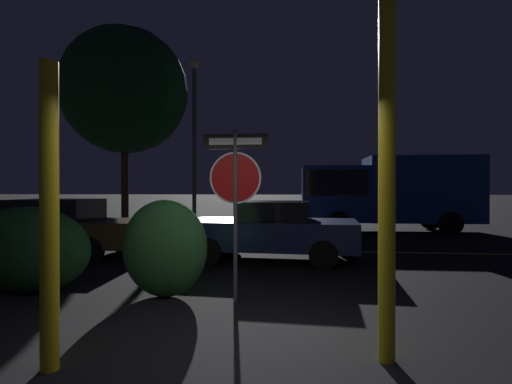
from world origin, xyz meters
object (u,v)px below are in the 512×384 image
at_px(hedge_bush_0, 29,250).
at_px(street_lamp, 194,128).
at_px(yellow_pole_left, 49,216).
at_px(hedge_bush_1, 165,248).
at_px(tree_0, 125,91).
at_px(passing_car_2, 271,230).
at_px(stop_sign, 235,180).
at_px(delivery_truck, 385,191).
at_px(yellow_pole_right, 387,175).
at_px(passing_car_1, 53,228).

distance_m(hedge_bush_0, street_lamp, 10.17).
distance_m(yellow_pole_left, hedge_bush_1, 2.60).
xyz_separation_m(hedge_bush_1, street_lamp, (-2.06, 9.58, 3.35)).
bearing_deg(street_lamp, tree_0, 156.61).
bearing_deg(street_lamp, passing_car_2, -60.80).
relative_size(yellow_pole_left, hedge_bush_1, 1.88).
bearing_deg(hedge_bush_1, tree_0, 116.81).
relative_size(stop_sign, street_lamp, 0.37).
bearing_deg(hedge_bush_0, tree_0, 106.98).
relative_size(yellow_pole_left, delivery_truck, 0.42).
bearing_deg(yellow_pole_left, delivery_truck, 65.97).
bearing_deg(yellow_pole_left, tree_0, 111.60).
bearing_deg(stop_sign, tree_0, 120.28).
distance_m(hedge_bush_1, delivery_truck, 11.56).
xyz_separation_m(yellow_pole_right, passing_car_1, (-6.78, 5.24, -1.07)).
height_order(yellow_pole_right, passing_car_1, yellow_pole_right).
relative_size(yellow_pole_right, street_lamp, 0.52).
height_order(hedge_bush_0, street_lamp, street_lamp).
bearing_deg(stop_sign, passing_car_2, 84.59).
height_order(hedge_bush_1, delivery_truck, delivery_truck).
bearing_deg(passing_car_1, hedge_bush_0, -154.53).
bearing_deg(passing_car_2, hedge_bush_0, 136.78).
relative_size(hedge_bush_1, passing_car_2, 0.36).
bearing_deg(tree_0, hedge_bush_1, -63.19).
xyz_separation_m(hedge_bush_0, passing_car_2, (3.63, 3.38, 0.01)).
relative_size(stop_sign, yellow_pole_left, 0.90).
distance_m(hedge_bush_0, delivery_truck, 12.76).
xyz_separation_m(hedge_bush_1, passing_car_2, (1.41, 3.37, -0.05)).
distance_m(yellow_pole_left, street_lamp, 12.52).
height_order(hedge_bush_1, passing_car_2, hedge_bush_1).
distance_m(yellow_pole_right, street_lamp, 12.80).
distance_m(passing_car_2, street_lamp, 7.88).
height_order(yellow_pole_left, street_lamp, street_lamp).
bearing_deg(tree_0, hedge_bush_0, -73.02).
bearing_deg(yellow_pole_right, passing_car_2, 105.14).
relative_size(passing_car_1, passing_car_2, 1.12).
bearing_deg(yellow_pole_left, yellow_pole_right, 9.27).
bearing_deg(stop_sign, hedge_bush_0, 177.04).
xyz_separation_m(passing_car_1, tree_0, (-1.70, 7.88, 5.32)).
height_order(yellow_pole_left, yellow_pole_right, yellow_pole_right).
distance_m(passing_car_1, tree_0, 9.65).
xyz_separation_m(yellow_pole_left, street_lamp, (-1.84, 12.09, 2.70)).
bearing_deg(hedge_bush_1, passing_car_2, 67.34).
xyz_separation_m(yellow_pole_left, yellow_pole_right, (3.09, 0.50, 0.38)).
height_order(yellow_pole_left, delivery_truck, delivery_truck).
bearing_deg(passing_car_2, passing_car_1, 95.30).
xyz_separation_m(passing_car_2, delivery_truck, (4.02, 6.79, 0.91)).
xyz_separation_m(stop_sign, passing_car_2, (0.30, 3.51, -1.08)).
distance_m(yellow_pole_left, passing_car_1, 6.87).
distance_m(delivery_truck, street_lamp, 7.91).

